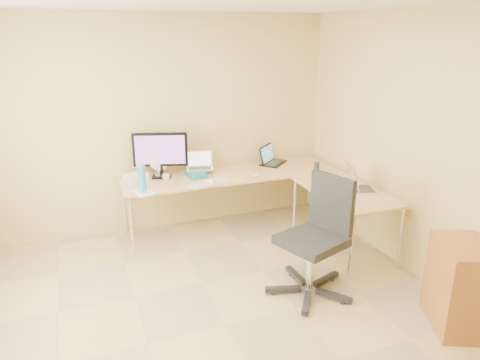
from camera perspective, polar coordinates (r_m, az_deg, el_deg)
name	(u,v)px	position (r m, az deg, el deg)	size (l,w,h in m)	color
floor	(226,325)	(4.04, -1.73, -17.89)	(4.50, 4.50, 0.00)	#9F8767
wall_back	(163,126)	(5.54, -9.71, 6.81)	(4.50, 4.50, 0.00)	tan
wall_right	(439,155)	(4.55, 23.93, 2.91)	(4.50, 4.50, 0.00)	tan
desk_main	(231,201)	(5.62, -1.09, -2.70)	(2.65, 0.70, 0.73)	tan
desk_return	(343,220)	(5.22, 12.93, -4.95)	(0.70, 1.30, 0.73)	tan
monitor	(161,155)	(5.36, -10.03, 3.12)	(0.64, 0.21, 0.55)	black
book_stack	(196,174)	(5.42, -5.58, 0.73)	(0.20, 0.27, 0.04)	#12716F
laptop_center	(200,161)	(5.51, -5.11, 2.43)	(0.33, 0.25, 0.21)	silver
laptop_black	(274,155)	(5.89, 4.27, 3.22)	(0.38, 0.28, 0.24)	black
keyboard	(210,183)	(5.12, -3.83, -0.43)	(0.49, 0.14, 0.02)	beige
mouse	(256,176)	(5.36, 2.05, 0.57)	(0.10, 0.07, 0.04)	silver
mug	(166,178)	(5.25, -9.33, 0.24)	(0.09, 0.09, 0.09)	beige
cd_stack	(211,183)	(5.12, -3.63, -0.36)	(0.12, 0.12, 0.03)	silver
water_bottle	(142,179)	(4.91, -12.34, 0.16)	(0.09, 0.09, 0.32)	#3487D8
papers	(143,192)	(4.96, -12.22, -1.54)	(0.19, 0.27, 0.01)	white
white_box	(136,177)	(5.36, -13.02, 0.38)	(0.24, 0.18, 0.09)	silver
desk_fan	(159,165)	(5.43, -10.28, 1.90)	(0.23, 0.23, 0.29)	silver
black_cup	(317,167)	(5.65, 9.69, 1.65)	(0.06, 0.06, 0.11)	#292727
laptop_return	(363,180)	(5.06, 15.32, 0.05)	(0.30, 0.37, 0.25)	silver
office_chair	(311,245)	(4.27, 9.02, -8.17)	(0.68, 0.68, 1.14)	black
cabinet	(464,288)	(4.27, 26.50, -12.14)	(0.47, 0.58, 0.80)	brown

